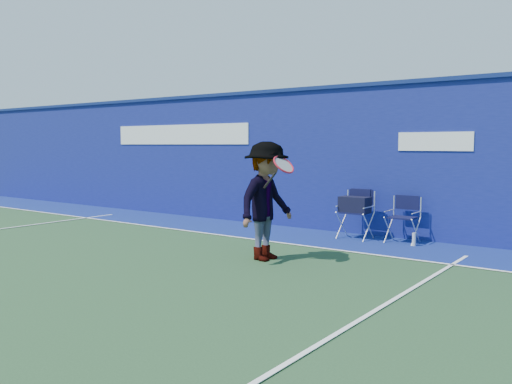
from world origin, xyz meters
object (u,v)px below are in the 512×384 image
Objects in this scene: water_bottle at (414,240)px; tennis_player at (267,201)px; directors_chair_right at (402,228)px; directors_chair_left at (355,218)px.

tennis_player reaches higher than water_bottle.
tennis_player is at bearing -113.82° from directors_chair_right.
water_bottle is at bearing -34.79° from directors_chair_right.
water_bottle is 0.13× the size of tennis_player.
directors_chair_right is (0.91, 0.12, -0.14)m from directors_chair_left.
directors_chair_right is at bearing 145.21° from water_bottle.
directors_chair_right reaches higher than water_bottle.
directors_chair_right is 3.56× the size of water_bottle.
directors_chair_right is 3.06m from tennis_player.
water_bottle is 3.05m from tennis_player.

